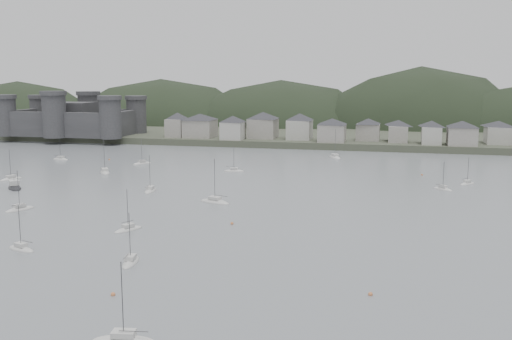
# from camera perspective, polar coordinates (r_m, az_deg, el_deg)

# --- Properties ---
(ground) EXTENTS (900.00, 900.00, 0.00)m
(ground) POSITION_cam_1_polar(r_m,az_deg,el_deg) (94.58, -10.99, -10.75)
(ground) COLOR slate
(ground) RESTS_ON ground
(far_shore_land) EXTENTS (900.00, 250.00, 3.00)m
(far_shore_land) POSITION_cam_1_polar(r_m,az_deg,el_deg) (378.68, 7.91, 4.53)
(far_shore_land) COLOR #383D2D
(far_shore_land) RESTS_ON ground
(forested_ridge) EXTENTS (851.55, 103.94, 102.57)m
(forested_ridge) POSITION_cam_1_polar(r_m,az_deg,el_deg) (354.16, 8.22, 2.12)
(forested_ridge) COLOR black
(forested_ridge) RESTS_ON ground
(castle) EXTENTS (66.00, 43.00, 20.00)m
(castle) POSITION_cam_1_polar(r_m,az_deg,el_deg) (305.17, -17.58, 4.85)
(castle) COLOR #343436
(castle) RESTS_ON far_shore_land
(waterfront_town) EXTENTS (451.48, 28.46, 12.92)m
(waterfront_town) POSITION_cam_1_polar(r_m,az_deg,el_deg) (265.23, 16.40, 3.81)
(waterfront_town) COLOR gray
(waterfront_town) RESTS_ON far_shore_land
(sailboat_lead) EXTENTS (6.12, 7.22, 9.92)m
(sailboat_lead) POSITION_cam_1_polar(r_m,az_deg,el_deg) (217.43, -11.14, 0.64)
(sailboat_lead) COLOR beige
(sailboat_lead) RESTS_ON ground
(moored_fleet) EXTENTS (239.96, 173.88, 12.64)m
(moored_fleet) POSITION_cam_1_polar(r_m,az_deg,el_deg) (144.22, -4.63, -3.56)
(moored_fleet) COLOR beige
(moored_fleet) RESTS_ON ground
(motor_launch_far) EXTENTS (8.77, 8.90, 4.17)m
(motor_launch_far) POSITION_cam_1_polar(r_m,az_deg,el_deg) (180.66, -22.65, -1.61)
(motor_launch_far) COLOR black
(motor_launch_far) RESTS_ON ground
(mooring_buoys) EXTENTS (156.17, 127.92, 0.70)m
(mooring_buoys) POSITION_cam_1_polar(r_m,az_deg,el_deg) (140.27, -0.41, -3.90)
(mooring_buoys) COLOR #C27040
(mooring_buoys) RESTS_ON ground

